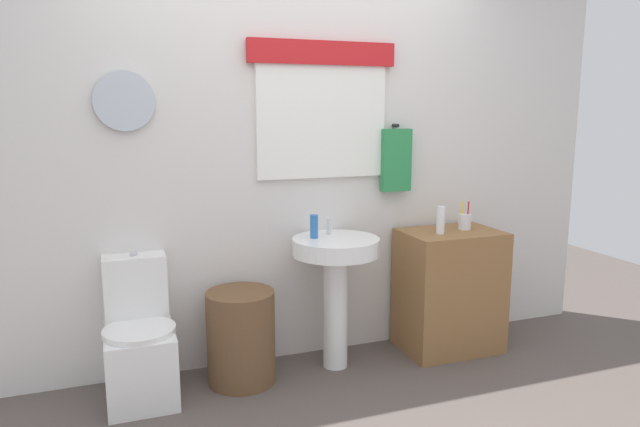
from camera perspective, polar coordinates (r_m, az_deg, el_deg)
back_wall at (r=3.56m, az=-3.09°, el=6.11°), size 4.40×0.18×2.60m
toilet at (r=3.38m, az=-17.48°, el=-12.25°), size 0.38×0.51×0.78m
laundry_hamper at (r=3.42m, az=-7.85°, el=-12.03°), size 0.39×0.39×0.54m
pedestal_sink at (r=3.47m, az=1.57°, el=-5.68°), size 0.52×0.52×0.81m
faucet at (r=3.52m, az=0.87°, el=-1.27°), size 0.03×0.03×0.10m
wooden_cabinet at (r=3.89m, az=12.71°, el=-7.45°), size 0.63×0.44×0.79m
soap_bottle at (r=3.41m, az=-0.60°, el=-1.29°), size 0.05×0.05×0.14m
lotion_bottle at (r=3.68m, az=11.90°, el=-0.64°), size 0.05×0.05×0.17m
toothbrush_cup at (r=3.85m, az=14.18°, el=-0.77°), size 0.08×0.08×0.19m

